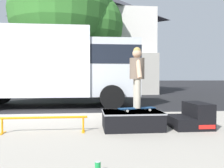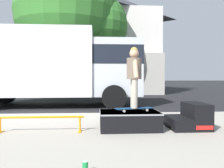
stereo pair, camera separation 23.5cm
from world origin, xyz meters
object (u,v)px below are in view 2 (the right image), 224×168
Objects in this scene: kicker_ramp at (190,118)px; grind_rail at (40,120)px; box_truck at (55,64)px; street_tree_main at (73,16)px; soda_can at (85,167)px; skateboard at (134,108)px; skater_kid at (134,72)px; skate_box at (129,120)px.

kicker_ramp reaches higher than grind_rail.
box_truck is 5.66m from street_tree_main.
soda_can is 0.02× the size of street_tree_main.
grind_rail is (-3.05, -0.14, 0.02)m from kicker_ramp.
street_tree_main is (-0.32, 9.77, 4.51)m from grind_rail.
box_truck reaches higher than skateboard.
skate_box is at bearing -174.84° from skater_kid.
kicker_ramp is at bearing 2.72° from grind_rail.
skater_kid is (0.10, 0.01, 0.97)m from skate_box.
soda_can is at bearing -83.81° from street_tree_main.
skater_kid reaches higher than kicker_ramp.
skateboard is at bearing 179.55° from kicker_ramp.
box_truck is (-2.36, 4.95, 1.38)m from skate_box.
street_tree_main reaches higher than skate_box.
skateboard is at bearing 67.61° from soda_can.
grind_rail is 0.21× the size of street_tree_main.
street_tree_main is (-1.28, 11.80, 4.68)m from soda_can.
grind_rail reaches higher than soda_can.
skate_box is 1.29m from kicker_ramp.
grind_rail is at bearing 115.43° from soda_can.
kicker_ramp is (1.29, -0.00, 0.02)m from skate_box.
skater_kid reaches higher than skate_box.
kicker_ramp is at bearing -53.62° from box_truck.
skateboard reaches higher than grind_rail.
kicker_ramp is at bearing -0.45° from skateboard.
box_truck is at bearing 115.49° from skate_box.
skater_kid is at bearing 5.16° from skate_box.
kicker_ramp is 1.01× the size of skateboard.
box_truck is at bearing 126.38° from kicker_ramp.
skater_kid is at bearing 179.55° from kicker_ramp.
kicker_ramp is 1.20m from skateboard.
grind_rail is at bearing -175.29° from skate_box.
skateboard is at bearing -63.54° from box_truck.
skater_kid is at bearing -45.00° from skateboard.
grind_rail is 2.09× the size of skateboard.
skater_kid reaches higher than soda_can.
skater_kid is (1.86, 0.15, 0.93)m from grind_rail.
street_tree_main is (-2.08, 9.63, 4.55)m from skate_box.
skater_kid is at bearing -77.25° from street_tree_main.
soda_can is 7.44m from box_truck.
skater_kid reaches higher than grind_rail.
soda_can is at bearing -110.19° from skate_box.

